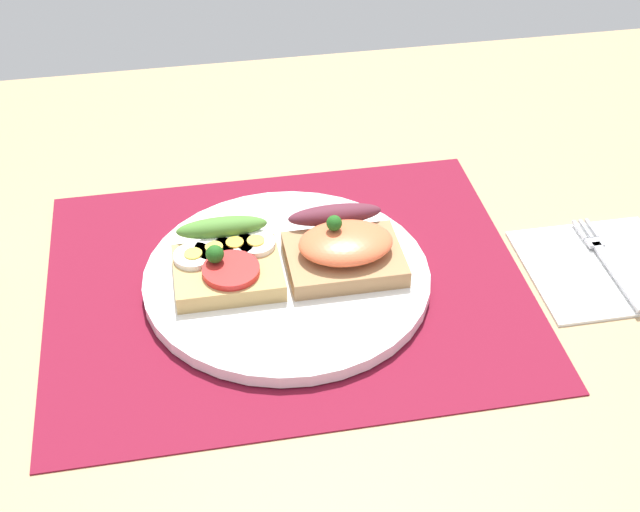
% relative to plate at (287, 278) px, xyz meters
% --- Properties ---
extents(ground_plane, '(1.20, 0.90, 0.03)m').
position_rel_plate_xyz_m(ground_plane, '(0.00, 0.00, -0.02)').
color(ground_plane, tan).
extents(placemat, '(0.43, 0.35, 0.00)m').
position_rel_plate_xyz_m(placemat, '(0.00, 0.00, -0.01)').
color(placemat, maroon).
rests_on(placemat, ground_plane).
extents(plate, '(0.26, 0.26, 0.01)m').
position_rel_plate_xyz_m(plate, '(0.00, 0.00, 0.00)').
color(plate, white).
rests_on(plate, placemat).
extents(sandwich_egg_tomato, '(0.09, 0.09, 0.04)m').
position_rel_plate_xyz_m(sandwich_egg_tomato, '(-0.05, 0.01, 0.02)').
color(sandwich_egg_tomato, tan).
rests_on(sandwich_egg_tomato, plate).
extents(sandwich_salmon, '(0.10, 0.09, 0.05)m').
position_rel_plate_xyz_m(sandwich_salmon, '(0.05, 0.01, 0.02)').
color(sandwich_salmon, '#A77B50').
rests_on(sandwich_salmon, plate).
extents(napkin, '(0.14, 0.13, 0.01)m').
position_rel_plate_xyz_m(napkin, '(0.29, -0.03, -0.01)').
color(napkin, white).
rests_on(napkin, ground_plane).
extents(fork, '(0.02, 0.13, 0.00)m').
position_rel_plate_xyz_m(fork, '(0.29, -0.03, -0.00)').
color(fork, '#B7B7BC').
rests_on(fork, napkin).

